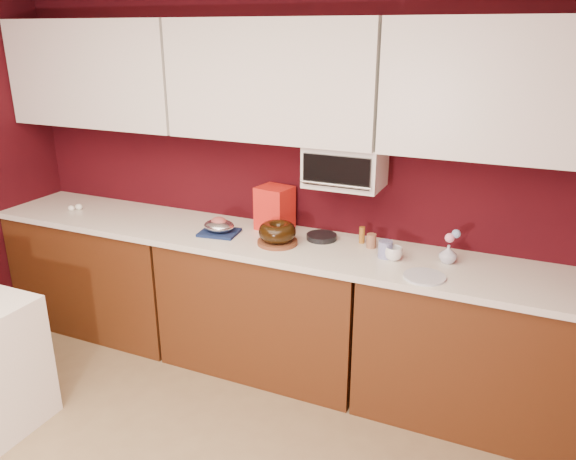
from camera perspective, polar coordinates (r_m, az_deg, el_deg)
The scene contains 28 objects.
wall_back at distance 3.67m, azimuth -0.20°, elevation 5.78°, with size 4.00×0.02×2.50m, color #39070D.
base_cabinet_left at distance 4.40m, azimuth -18.00°, elevation -4.09°, with size 1.31×0.58×0.86m, color #502710.
base_cabinet_center at distance 3.70m, azimuth -2.18°, elevation -7.73°, with size 1.31×0.58×0.86m, color #502710.
base_cabinet_right at distance 3.40m, azimuth 18.89°, elevation -11.56°, with size 1.31×0.58×0.86m, color #502710.
countertop at distance 3.52m, azimuth -2.27°, elevation -1.21°, with size 4.00×0.62×0.04m, color white.
upper_cabinet_left at distance 4.17m, azimuth -18.75°, elevation 14.81°, with size 1.31×0.33×0.70m, color white.
upper_cabinet_center at distance 3.43m, azimuth -1.38°, elevation 14.95°, with size 1.31×0.33×0.70m, color white.
upper_cabinet_right at distance 3.10m, azimuth 22.12°, elevation 13.06°, with size 1.31×0.33×0.70m, color white.
toaster_oven at distance 3.35m, azimuth 5.84°, elevation 6.52°, with size 0.45×0.30×0.25m, color white.
toaster_oven_door at distance 3.21m, azimuth 4.92°, elevation 5.94°, with size 0.40×0.02×0.18m, color black.
toaster_oven_handle at distance 3.21m, azimuth 4.80°, elevation 4.58°, with size 0.02×0.02×0.42m, color silver.
cake_base at distance 3.42m, azimuth -1.08°, elevation -1.25°, with size 0.25×0.25×0.02m, color brown.
bundt_cake at distance 3.39m, azimuth -1.09°, elevation -0.17°, with size 0.23×0.23×0.09m, color black.
navy_towel at distance 3.61m, azimuth -6.99°, elevation -0.25°, with size 0.24×0.20×0.02m, color #14224C.
foil_ham_nest at distance 3.60m, azimuth -7.02°, elevation 0.44°, with size 0.20×0.17×0.07m, color silver.
roasted_ham at distance 3.59m, azimuth -7.04°, elevation 0.81°, with size 0.11×0.09×0.07m, color #B05550.
pandoro_box at distance 3.64m, azimuth -1.37°, elevation 2.25°, with size 0.21×0.19×0.28m, color red.
dark_pan at distance 3.50m, azimuth 3.43°, elevation -0.70°, with size 0.19×0.19×0.03m, color black.
coffee_mug at distance 3.23m, azimuth 10.69°, elevation -2.23°, with size 0.09×0.09×0.09m, color white.
blue_jar at distance 3.25m, azimuth 9.86°, elevation -1.94°, with size 0.08×0.08×0.10m, color navy.
flower_vase at distance 3.26m, azimuth 15.96°, elevation -2.24°, with size 0.08×0.08×0.12m, color silver.
flower_pink at distance 3.22m, azimuth 16.10°, elevation -0.77°, with size 0.05×0.05×0.05m, color pink.
flower_blue at distance 3.23m, azimuth 16.72°, elevation -0.37°, with size 0.05×0.05×0.05m, color #85A4D5.
china_plate at distance 3.05m, azimuth 13.70°, elevation -4.63°, with size 0.22×0.22×0.01m, color silver.
amber_bottle at distance 3.45m, azimuth 7.52°, elevation -0.50°, with size 0.04×0.04×0.10m, color #965B1B.
paper_cup at distance 3.39m, azimuth 8.47°, elevation -1.10°, with size 0.06×0.06×0.09m, color #925E42.
egg_left at distance 4.34m, azimuth -20.49°, elevation 2.23°, with size 0.06×0.04×0.04m, color white.
egg_right at distance 4.34m, azimuth -21.15°, elevation 2.09°, with size 0.05×0.04×0.04m, color white.
Camera 1 is at (1.47, -1.00, 2.13)m, focal length 35.00 mm.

